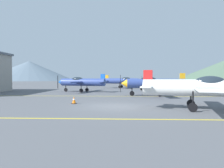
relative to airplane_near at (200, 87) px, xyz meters
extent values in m
plane|color=#54565B|center=(-5.36, 1.44, -1.45)|extent=(400.00, 400.00, 0.00)
cube|color=yellow|center=(-5.36, -3.40, -1.44)|extent=(80.00, 0.16, 0.01)
cube|color=yellow|center=(-5.36, 10.14, -1.44)|extent=(80.00, 0.16, 0.01)
cylinder|color=white|center=(-0.28, 0.07, -0.04)|extent=(6.65, 2.60, 1.07)
ellipsoid|color=#1E2833|center=(0.57, -0.14, 0.28)|extent=(2.09, 1.31, 0.87)
cube|color=white|center=(0.10, -0.02, 0.01)|extent=(3.06, 8.53, 0.15)
cube|color=white|center=(-3.20, 0.78, 0.01)|extent=(1.26, 2.61, 0.10)
cube|color=red|center=(-3.20, 0.78, 0.54)|extent=(0.62, 0.26, 1.16)
cylinder|color=black|center=(-0.72, -0.92, -0.69)|extent=(0.10, 0.10, 0.97)
cylinder|color=black|center=(-0.72, -0.92, -1.17)|extent=(0.55, 0.24, 0.54)
cylinder|color=black|center=(-0.21, 1.15, -0.69)|extent=(0.10, 0.10, 0.97)
cylinder|color=black|center=(-0.21, 1.15, -1.17)|extent=(0.55, 0.24, 0.54)
cylinder|color=#33478C|center=(-1.13, 10.92, -0.04)|extent=(6.64, 1.48, 1.07)
cone|color=#F2A519|center=(-4.75, 10.69, -0.04)|extent=(0.73, 0.95, 0.91)
cube|color=black|center=(-5.14, 10.67, -0.04)|extent=(0.05, 0.12, 1.94)
ellipsoid|color=#1E2833|center=(-2.00, 10.87, 0.28)|extent=(1.99, 0.99, 0.87)
cube|color=#33478C|center=(-1.51, 10.90, 0.01)|extent=(1.60, 8.57, 0.15)
cube|color=#33478C|center=(1.87, 11.11, 0.01)|extent=(0.84, 2.56, 0.10)
cube|color=#F2A519|center=(1.87, 11.11, 0.54)|extent=(0.62, 0.15, 1.16)
cylinder|color=black|center=(-3.83, 10.75, -0.69)|extent=(0.10, 0.10, 0.97)
cylinder|color=black|center=(-3.83, 10.75, -1.17)|extent=(0.55, 0.15, 0.54)
cylinder|color=black|center=(-1.00, 12.00, -0.69)|extent=(0.10, 0.10, 0.97)
cylinder|color=black|center=(-1.00, 12.00, -1.17)|extent=(0.55, 0.15, 0.54)
cylinder|color=black|center=(-0.87, 9.87, -0.69)|extent=(0.10, 0.10, 0.97)
cylinder|color=black|center=(-0.87, 9.87, -1.17)|extent=(0.55, 0.15, 0.54)
cylinder|color=#33478C|center=(-10.60, 17.28, -0.04)|extent=(6.66, 2.51, 1.07)
cone|color=blue|center=(-14.15, 18.09, -0.04)|extent=(0.86, 1.03, 0.91)
cube|color=black|center=(-14.52, 18.17, -0.04)|extent=(0.06, 0.12, 1.94)
ellipsoid|color=#1E2833|center=(-11.45, 17.47, 0.28)|extent=(2.08, 1.28, 0.87)
cube|color=#33478C|center=(-10.98, 17.36, 0.01)|extent=(2.94, 8.55, 0.15)
cube|color=#33478C|center=(-7.68, 16.61, 0.01)|extent=(1.22, 2.61, 0.10)
cube|color=blue|center=(-7.68, 16.61, 0.54)|extent=(0.62, 0.25, 1.16)
cylinder|color=black|center=(-13.25, 17.88, -0.69)|extent=(0.10, 0.10, 0.97)
cylinder|color=black|center=(-13.25, 17.88, -1.17)|extent=(0.55, 0.23, 0.54)
cylinder|color=black|center=(-10.18, 18.27, -0.69)|extent=(0.10, 0.10, 0.97)
cylinder|color=black|center=(-10.18, 18.27, -1.17)|extent=(0.55, 0.23, 0.54)
cylinder|color=black|center=(-10.65, 16.19, -0.69)|extent=(0.10, 0.10, 0.97)
cylinder|color=black|center=(-10.65, 16.19, -1.17)|extent=(0.55, 0.23, 0.54)
cylinder|color=#33478C|center=(-5.08, 29.74, -0.04)|extent=(6.67, 2.18, 1.07)
cone|color=#F2A519|center=(-1.51, 29.12, -0.04)|extent=(0.82, 1.01, 0.91)
cube|color=black|center=(-1.12, 29.05, -0.04)|extent=(0.06, 0.12, 1.94)
ellipsoid|color=#1E2833|center=(-4.23, 29.59, 0.28)|extent=(2.06, 1.19, 0.87)
cube|color=#33478C|center=(-4.70, 29.68, 0.01)|extent=(2.51, 8.58, 0.15)
cube|color=#33478C|center=(-8.04, 30.26, 0.01)|extent=(1.10, 2.60, 0.10)
cube|color=#F2A519|center=(-8.04, 30.26, 0.54)|extent=(0.62, 0.22, 1.16)
cylinder|color=black|center=(-2.41, 29.28, -0.69)|extent=(0.10, 0.10, 0.97)
cylinder|color=black|center=(-2.41, 29.28, -1.17)|extent=(0.55, 0.21, 0.54)
cylinder|color=black|center=(-5.46, 28.73, -0.69)|extent=(0.10, 0.10, 0.97)
cylinder|color=black|center=(-5.46, 28.73, -1.17)|extent=(0.55, 0.21, 0.54)
cylinder|color=black|center=(-5.09, 30.83, -0.69)|extent=(0.10, 0.10, 0.97)
cylinder|color=black|center=(-5.09, 30.83, -1.17)|extent=(0.55, 0.21, 0.54)
cube|color=#3372BF|center=(-0.92, 21.22, -0.75)|extent=(1.81, 4.31, 0.75)
cube|color=black|center=(-0.92, 21.07, -0.10)|extent=(1.59, 2.41, 0.55)
cylinder|color=black|center=(-0.02, 22.64, -1.13)|extent=(0.22, 0.64, 0.64)
cylinder|color=black|center=(-1.82, 22.64, -1.13)|extent=(0.22, 0.64, 0.64)
cylinder|color=black|center=(-0.01, 19.81, -1.13)|extent=(0.22, 0.64, 0.64)
cylinder|color=black|center=(-1.81, 19.80, -1.13)|extent=(0.22, 0.64, 0.64)
cube|color=black|center=(-8.72, 2.93, -1.43)|extent=(0.36, 0.36, 0.04)
cone|color=orange|center=(-8.72, 2.93, -1.13)|extent=(0.29, 0.29, 0.55)
cylinder|color=white|center=(-8.72, 2.93, -1.10)|extent=(0.20, 0.20, 0.08)
cone|color=slate|center=(-70.14, 137.39, 5.37)|extent=(62.91, 62.91, 13.63)
camera|label=1|loc=(-4.91, -14.26, 0.60)|focal=35.51mm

